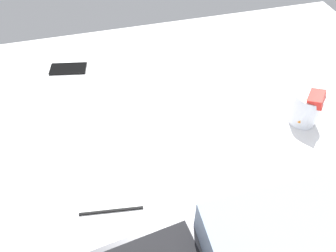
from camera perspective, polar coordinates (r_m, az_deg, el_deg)
bed_mattress at (r=111.22cm, az=4.99°, el=-4.57°), size 180.00×140.00×18.00cm
snack_cup at (r=112.91cm, az=23.31°, el=2.99°), size 9.00×9.97×14.34cm
cell_phone at (r=134.25cm, az=-17.23°, el=9.67°), size 15.04×9.34×0.80cm
charger_cable at (r=89.58cm, az=-10.00°, el=-14.57°), size 16.93×2.84×0.60cm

